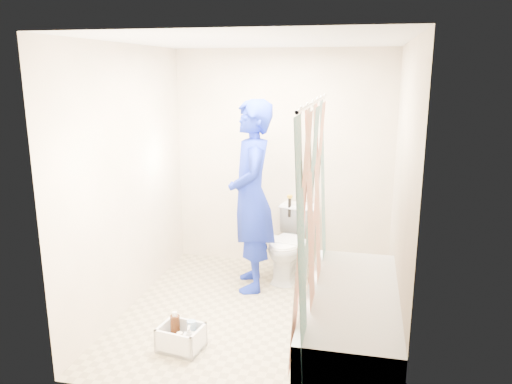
% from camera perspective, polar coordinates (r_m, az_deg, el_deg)
% --- Properties ---
extents(floor, '(2.60, 2.60, 0.00)m').
position_cam_1_polar(floor, '(4.69, 0.12, -13.79)').
color(floor, tan).
rests_on(floor, ground).
extents(ceiling, '(2.40, 2.60, 0.02)m').
position_cam_1_polar(ceiling, '(4.16, 0.14, 16.92)').
color(ceiling, silver).
rests_on(ceiling, wall_back).
extents(wall_back, '(2.40, 0.02, 2.40)m').
position_cam_1_polar(wall_back, '(5.52, 3.03, 3.63)').
color(wall_back, beige).
rests_on(wall_back, ground).
extents(wall_front, '(2.40, 0.02, 2.40)m').
position_cam_1_polar(wall_front, '(3.06, -5.12, -4.80)').
color(wall_front, beige).
rests_on(wall_front, ground).
extents(wall_left, '(0.02, 2.60, 2.40)m').
position_cam_1_polar(wall_left, '(4.67, -14.40, 1.34)').
color(wall_left, beige).
rests_on(wall_left, ground).
extents(wall_right, '(0.02, 2.60, 2.40)m').
position_cam_1_polar(wall_right, '(4.19, 16.38, -0.21)').
color(wall_right, beige).
rests_on(wall_right, ground).
extents(bathtub, '(0.70, 1.75, 0.50)m').
position_cam_1_polar(bathtub, '(4.11, 10.81, -14.12)').
color(bathtub, silver).
rests_on(bathtub, ground).
extents(curtain_rod, '(0.02, 1.90, 0.02)m').
position_cam_1_polar(curtain_rod, '(3.66, 6.77, 10.21)').
color(curtain_rod, silver).
rests_on(curtain_rod, wall_back).
extents(shower_curtain, '(0.06, 1.75, 1.80)m').
position_cam_1_polar(shower_curtain, '(3.83, 6.38, -3.80)').
color(shower_curtain, white).
rests_on(shower_curtain, curtain_rod).
extents(toilet, '(0.54, 0.79, 0.75)m').
position_cam_1_polar(toilet, '(5.34, 3.92, -5.92)').
color(toilet, white).
rests_on(toilet, ground).
extents(tank_lid, '(0.49, 0.28, 0.03)m').
position_cam_1_polar(tank_lid, '(5.21, 3.51, -5.66)').
color(tank_lid, white).
rests_on(tank_lid, toilet).
extents(tank_internals, '(0.18, 0.07, 0.24)m').
position_cam_1_polar(tank_internals, '(5.42, 4.23, -1.59)').
color(tank_internals, black).
rests_on(tank_internals, toilet).
extents(plumber, '(0.64, 0.80, 1.90)m').
position_cam_1_polar(plumber, '(4.93, -0.53, -0.54)').
color(plumber, '#1014A0').
rests_on(plumber, ground).
extents(cleaning_caddy, '(0.37, 0.32, 0.26)m').
position_cam_1_polar(cleaning_caddy, '(4.17, -8.43, -16.27)').
color(cleaning_caddy, silver).
rests_on(cleaning_caddy, ground).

